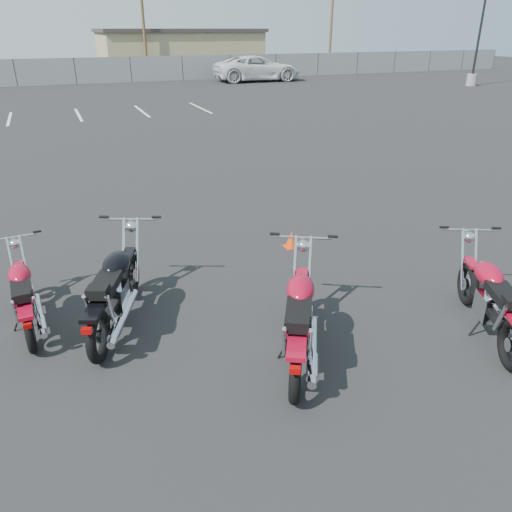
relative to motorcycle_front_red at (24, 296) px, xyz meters
name	(u,v)px	position (x,y,z in m)	size (l,w,h in m)	color
ground	(259,315)	(3.04, -0.98, -0.46)	(120.00, 120.00, 0.00)	black
motorcycle_front_red	(24,296)	(0.00, 0.00, 0.00)	(0.79, 2.05, 1.00)	black
motorcycle_second_black	(115,290)	(1.16, -0.45, 0.08)	(1.40, 2.37, 1.18)	black
motorcycle_third_red	(300,318)	(3.14, -2.04, 0.08)	(1.59, 2.31, 1.18)	black
motorcycle_rear_red	(491,299)	(5.71, -2.54, 0.05)	(1.38, 2.21, 1.12)	black
training_cone_near	(292,239)	(4.55, 1.06, -0.30)	(0.26, 0.26, 0.32)	red
light_pole_east	(478,41)	(28.99, 22.16, 2.47)	(0.80, 0.70, 11.02)	gray
chainlink_fence	(75,71)	(3.04, 34.02, 0.44)	(80.06, 0.06, 1.80)	slate
tan_building_east	(178,50)	(13.04, 43.02, 1.40)	(14.40, 9.40, 3.70)	tan
utility_pole_c	(143,15)	(9.04, 38.02, 4.23)	(1.80, 0.24, 9.00)	#4F3C24
utility_pole_d	(332,17)	(27.04, 39.02, 4.23)	(1.80, 0.24, 9.00)	#4F3C24
parking_line_stripes	(45,117)	(0.54, 19.02, -0.45)	(15.12, 4.00, 0.01)	silver
white_van	(257,61)	(16.16, 31.01, 1.01)	(7.70, 3.08, 2.93)	silver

